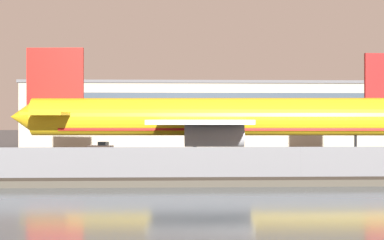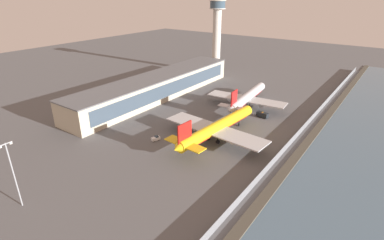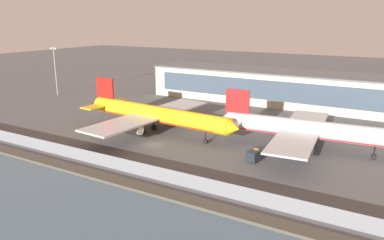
{
  "view_description": "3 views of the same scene",
  "coord_description": "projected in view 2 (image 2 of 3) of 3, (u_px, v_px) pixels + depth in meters",
  "views": [
    {
      "loc": [
        -11.86,
        -75.13,
        4.91
      ],
      "look_at": [
        -7.49,
        7.24,
        4.76
      ],
      "focal_mm": 70.0,
      "sensor_mm": 36.0,
      "label": 1
    },
    {
      "loc": [
        -91.5,
        -42.89,
        51.7
      ],
      "look_at": [
        -6.2,
        18.46,
        5.75
      ],
      "focal_mm": 28.0,
      "sensor_mm": 36.0,
      "label": 2
    },
    {
      "loc": [
        50.18,
        -68.16,
        28.93
      ],
      "look_at": [
        1.97,
        15.55,
        2.61
      ],
      "focal_mm": 35.0,
      "sensor_mm": 36.0,
      "label": 3
    }
  ],
  "objects": [
    {
      "name": "terminal_building",
      "position": [
        157.0,
        86.0,
        154.88
      ],
      "size": [
        106.5,
        18.5,
        11.39
      ],
      "color": "#BCB299",
      "rests_on": "ground"
    },
    {
      "name": "cargo_jet_yellow",
      "position": [
        217.0,
        127.0,
        110.41
      ],
      "size": [
        47.67,
        41.4,
        12.94
      ],
      "color": "yellow",
      "rests_on": "ground"
    },
    {
      "name": "apron_light_mast_apron_west",
      "position": [
        13.0,
        171.0,
        73.91
      ],
      "size": [
        3.2,
        0.4,
        18.37
      ],
      "color": "#93969B",
      "rests_on": "ground"
    },
    {
      "name": "perimeter_fence",
      "position": [
        284.0,
        149.0,
        102.63
      ],
      "size": [
        280.0,
        0.1,
        2.65
      ],
      "color": "slate",
      "rests_on": "ground"
    },
    {
      "name": "ops_van",
      "position": [
        263.0,
        115.0,
        131.16
      ],
      "size": [
        2.79,
        5.44,
        2.48
      ],
      "color": "#1E2328",
      "rests_on": "ground"
    },
    {
      "name": "shoreline_seawall",
      "position": [
        297.0,
        156.0,
        100.65
      ],
      "size": [
        320.0,
        3.0,
        0.5
      ],
      "color": "#474238",
      "rests_on": "ground"
    },
    {
      "name": "ground_plane",
      "position": [
        242.0,
        140.0,
        111.72
      ],
      "size": [
        500.0,
        500.0,
        0.0
      ],
      "primitive_type": "plane",
      "color": "#565659"
    },
    {
      "name": "baggage_tug",
      "position": [
        156.0,
        138.0,
        111.31
      ],
      "size": [
        3.53,
        2.49,
        1.8
      ],
      "color": "white",
      "rests_on": "ground"
    },
    {
      "name": "control_tower",
      "position": [
        217.0,
        31.0,
        190.87
      ],
      "size": [
        10.46,
        10.46,
        48.1
      ],
      "color": "beige",
      "rests_on": "ground"
    },
    {
      "name": "passenger_jet_silver",
      "position": [
        247.0,
        97.0,
        141.41
      ],
      "size": [
        43.63,
        37.57,
        12.77
      ],
      "color": "silver",
      "rests_on": "ground"
    }
  ]
}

